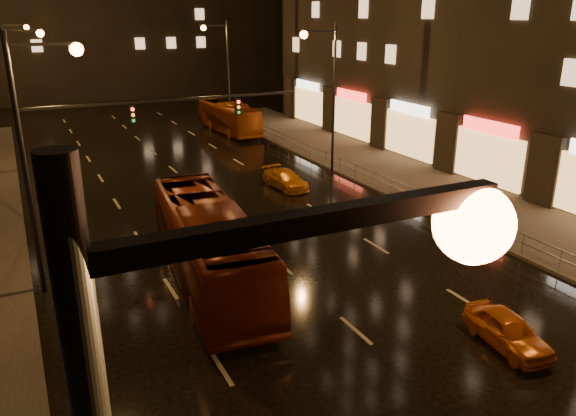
{
  "coord_description": "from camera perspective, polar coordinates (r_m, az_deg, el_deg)",
  "views": [
    {
      "loc": [
        -9.73,
        -10.37,
        10.51
      ],
      "look_at": [
        0.48,
        10.38,
        2.5
      ],
      "focal_mm": 35.0,
      "sensor_mm": 36.0,
      "label": 1
    }
  ],
  "objects": [
    {
      "name": "sidewalk_right",
      "position": [
        35.95,
        15.56,
        1.51
      ],
      "size": [
        7.0,
        70.0,
        0.15
      ],
      "primitive_type": "cube",
      "color": "#38332D",
      "rests_on": "ground"
    },
    {
      "name": "bus_curb",
      "position": [
        53.32,
        -6.06,
        9.17
      ],
      "size": [
        2.75,
        10.18,
        2.81
      ],
      "primitive_type": "imported",
      "rotation": [
        0.0,
        0.0,
        0.04
      ],
      "color": "#A54A10",
      "rests_on": "ground"
    },
    {
      "name": "railing_right",
      "position": [
        35.98,
        8.57,
        3.39
      ],
      "size": [
        0.05,
        56.0,
        1.0
      ],
      "color": "#99999E",
      "rests_on": "sidewalk_right"
    },
    {
      "name": "ground",
      "position": [
        33.58,
        -8.01,
        0.67
      ],
      "size": [
        140.0,
        140.0,
        0.0
      ],
      "primitive_type": "plane",
      "color": "black",
      "rests_on": "ground"
    },
    {
      "name": "traffic_signal",
      "position": [
        31.27,
        -17.31,
        7.6
      ],
      "size": [
        15.31,
        0.32,
        6.2
      ],
      "color": "black",
      "rests_on": "ground"
    },
    {
      "name": "taxi_far",
      "position": [
        35.73,
        -0.26,
        2.94
      ],
      "size": [
        1.91,
        4.01,
        1.13
      ],
      "primitive_type": "imported",
      "rotation": [
        0.0,
        0.0,
        0.09
      ],
      "color": "orange",
      "rests_on": "ground"
    },
    {
      "name": "taxi_near",
      "position": [
        20.41,
        21.4,
        -11.47
      ],
      "size": [
        1.78,
        3.56,
        1.17
      ],
      "primitive_type": "imported",
      "rotation": [
        0.0,
        0.0,
        -0.12
      ],
      "color": "#D16013",
      "rests_on": "ground"
    },
    {
      "name": "bus_red",
      "position": [
        23.16,
        -8.06,
        -3.58
      ],
      "size": [
        4.04,
        12.11,
        3.31
      ],
      "primitive_type": "imported",
      "rotation": [
        0.0,
        0.0,
        -0.11
      ],
      "color": "#601C0D",
      "rests_on": "ground"
    }
  ]
}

